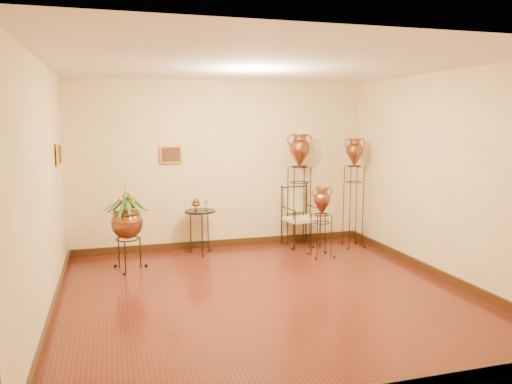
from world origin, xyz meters
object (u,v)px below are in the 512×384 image
object	(u,v)px
amphora_tall	(354,191)
amphora_mid	(299,189)
side_table	(200,231)
armchair	(301,217)
planter_urn	(127,220)

from	to	relation	value
amphora_tall	amphora_mid	xyz separation A→B (m)	(-0.89, 0.27, 0.03)
amphora_mid	side_table	xyz separation A→B (m)	(-1.71, 0.00, -0.61)
amphora_mid	armchair	size ratio (longest dim) A/B	1.91
planter_urn	armchair	world-z (taller)	planter_urn
amphora_tall	planter_urn	bearing A→B (deg)	-175.05
planter_urn	amphora_tall	bearing A→B (deg)	4.95
amphora_tall	planter_urn	size ratio (longest dim) A/B	1.41
amphora_tall	amphora_mid	distance (m)	0.93
amphora_tall	side_table	distance (m)	2.67
amphora_tall	planter_urn	xyz separation A→B (m)	(-3.76, -0.33, -0.22)
amphora_tall	armchair	distance (m)	0.99
amphora_mid	planter_urn	distance (m)	2.94
amphora_mid	planter_urn	world-z (taller)	amphora_mid
side_table	planter_urn	bearing A→B (deg)	-152.97
amphora_tall	side_table	xyz separation A→B (m)	(-2.60, 0.27, -0.58)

